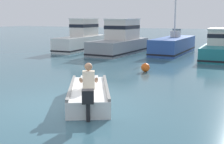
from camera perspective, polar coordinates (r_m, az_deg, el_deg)
ground_plane at (r=8.61m, az=-9.87°, el=-6.19°), size 120.00×120.00×0.00m
rowboat_with_person at (r=8.74m, az=-4.45°, el=-4.11°), size 2.56×3.41×1.19m
moored_boat_white at (r=22.96m, az=-5.73°, el=6.48°), size 1.95×5.93×2.39m
moored_boat_grey at (r=20.68m, az=1.59°, el=6.07°), size 2.15×5.68×2.38m
moored_boat_blue at (r=21.07m, az=11.73°, el=4.99°), size 1.91×6.09×3.65m
moored_boat_teal at (r=19.32m, az=20.31°, el=4.51°), size 2.35×5.49×1.80m
mooring_buoy at (r=13.58m, az=6.44°, el=0.86°), size 0.40×0.40×0.40m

